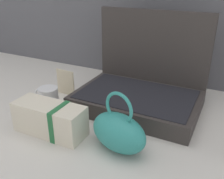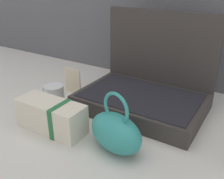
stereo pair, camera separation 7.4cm
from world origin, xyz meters
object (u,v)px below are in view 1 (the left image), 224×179
teal_pouch_handbag (119,131)px  cream_toiletry_bag (51,119)px  open_suitcase (141,88)px  coffee_mug (48,97)px  poster_card_right (66,82)px

teal_pouch_handbag → cream_toiletry_bag: teal_pouch_handbag is taller
teal_pouch_handbag → cream_toiletry_bag: 0.26m
teal_pouch_handbag → cream_toiletry_bag: bearing=-174.7°
open_suitcase → coffee_mug: 0.41m
teal_pouch_handbag → poster_card_right: 0.49m
open_suitcase → coffee_mug: open_suitcase is taller
coffee_mug → poster_card_right: (-0.00, 0.13, 0.02)m
cream_toiletry_bag → poster_card_right: (-0.15, 0.30, 0.00)m
open_suitcase → coffee_mug: bearing=-151.5°
coffee_mug → cream_toiletry_bag: bearing=-47.9°
cream_toiletry_bag → coffee_mug: bearing=132.1°
coffee_mug → poster_card_right: poster_card_right is taller
open_suitcase → teal_pouch_handbag: (0.05, -0.33, -0.01)m
poster_card_right → teal_pouch_handbag: bearing=-29.6°
open_suitcase → cream_toiletry_bag: bearing=-120.6°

